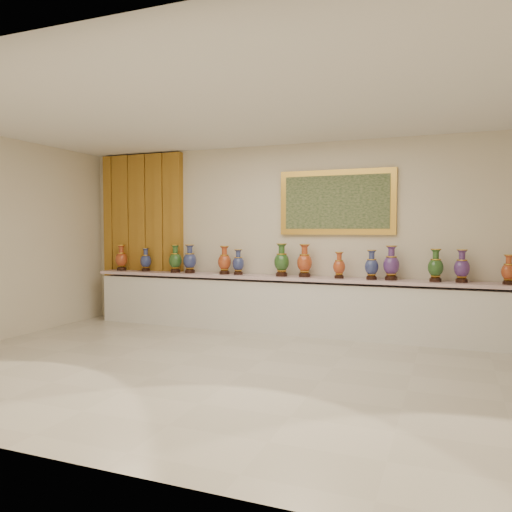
{
  "coord_description": "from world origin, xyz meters",
  "views": [
    {
      "loc": [
        2.18,
        -5.19,
        1.63
      ],
      "look_at": [
        -0.54,
        1.7,
        1.24
      ],
      "focal_mm": 35.0,
      "sensor_mm": 36.0,
      "label": 1
    }
  ],
  "objects_px": {
    "counter": "(301,306)",
    "vase_2": "(175,260)",
    "vase_1": "(146,261)",
    "vase_0": "(121,259)"
  },
  "relations": [
    {
      "from": "vase_2",
      "to": "vase_0",
      "type": "bearing_deg",
      "value": 178.51
    },
    {
      "from": "counter",
      "to": "vase_2",
      "type": "distance_m",
      "value": 2.33
    },
    {
      "from": "counter",
      "to": "vase_1",
      "type": "bearing_deg",
      "value": 179.72
    },
    {
      "from": "vase_0",
      "to": "vase_2",
      "type": "height_order",
      "value": "vase_2"
    },
    {
      "from": "vase_0",
      "to": "counter",
      "type": "bearing_deg",
      "value": 0.13
    },
    {
      "from": "vase_1",
      "to": "vase_2",
      "type": "distance_m",
      "value": 0.63
    },
    {
      "from": "counter",
      "to": "vase_2",
      "type": "height_order",
      "value": "vase_2"
    },
    {
      "from": "vase_0",
      "to": "vase_2",
      "type": "xyz_separation_m",
      "value": [
        1.14,
        -0.03,
        0.01
      ]
    },
    {
      "from": "counter",
      "to": "vase_1",
      "type": "xyz_separation_m",
      "value": [
        -2.87,
        0.01,
        0.65
      ]
    },
    {
      "from": "vase_0",
      "to": "vase_1",
      "type": "bearing_deg",
      "value": 2.48
    }
  ]
}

